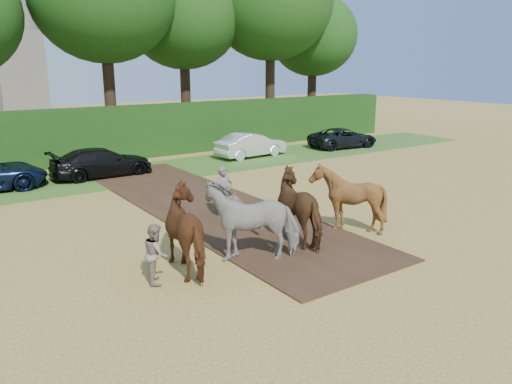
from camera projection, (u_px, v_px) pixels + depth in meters
The scene contains 7 objects.
ground at pixel (287, 275), 13.07m from camera, with size 120.00×120.00×0.00m, color gold.
earth_strip at pixel (205, 205), 19.45m from camera, with size 4.50×17.00×0.05m, color #472D1C.
grass_verge at pixel (107, 177), 24.17m from camera, with size 50.00×5.00×0.03m, color #38601E.
hedgerow at pixel (78, 136), 27.36m from camera, with size 46.00×1.60×3.00m, color #14380F.
spectator_near at pixel (156, 253), 12.46m from camera, with size 0.74×0.58×1.53m, color tan.
plough_team at pixel (277, 212), 14.79m from camera, with size 7.39×5.15×2.22m.
parked_cars at pixel (85, 165), 23.70m from camera, with size 36.07×3.34×1.48m.
Camera 1 is at (-7.61, -9.46, 5.37)m, focal length 35.00 mm.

